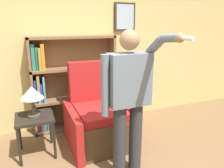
{
  "coord_description": "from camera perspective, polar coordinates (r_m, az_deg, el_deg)",
  "views": [
    {
      "loc": [
        -0.62,
        -1.69,
        1.78
      ],
      "look_at": [
        0.36,
        0.75,
        1.04
      ],
      "focal_mm": 35.0,
      "sensor_mm": 36.0,
      "label": 1
    }
  ],
  "objects": [
    {
      "name": "wall_back",
      "position": [
        3.79,
        -12.47,
        9.56
      ],
      "size": [
        8.0,
        0.11,
        2.8
      ],
      "color": "tan",
      "rests_on": "ground_plane"
    },
    {
      "name": "bookcase",
      "position": [
        3.75,
        -11.74,
        -0.25
      ],
      "size": [
        1.41,
        0.28,
        1.58
      ],
      "color": "brown",
      "rests_on": "ground_plane"
    },
    {
      "name": "armchair",
      "position": [
        3.35,
        -3.64,
        -9.21
      ],
      "size": [
        0.91,
        0.93,
        1.21
      ],
      "color": "#4C3823",
      "rests_on": "ground_plane"
    },
    {
      "name": "person_standing",
      "position": [
        2.43,
        4.38,
        -3.22
      ],
      "size": [
        0.61,
        0.78,
        1.72
      ],
      "color": "#2D2D33",
      "rests_on": "ground_plane"
    },
    {
      "name": "side_table",
      "position": [
        3.18,
        -19.53,
        -9.38
      ],
      "size": [
        0.49,
        0.49,
        0.57
      ],
      "color": "black",
      "rests_on": "ground_plane"
    },
    {
      "name": "table_lamp",
      "position": [
        3.04,
        -20.21,
        -2.45
      ],
      "size": [
        0.3,
        0.3,
        0.42
      ],
      "color": "#4C4233",
      "rests_on": "side_table"
    }
  ]
}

